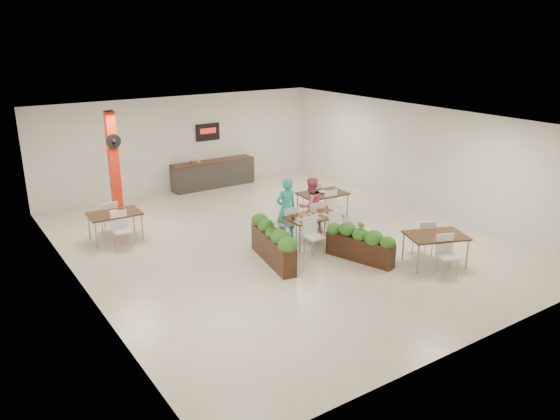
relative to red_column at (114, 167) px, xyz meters
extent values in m
plane|color=beige|center=(3.00, -3.79, -1.64)|extent=(12.00, 12.00, 0.00)
cube|color=white|center=(3.00, 2.21, -0.04)|extent=(10.00, 0.10, 3.20)
cube|color=white|center=(3.00, -9.79, -0.04)|extent=(10.00, 0.10, 3.20)
cube|color=white|center=(-2.00, -3.79, -0.04)|extent=(0.10, 12.00, 3.20)
cube|color=white|center=(8.00, -3.79, -0.04)|extent=(0.10, 12.00, 3.20)
cube|color=white|center=(3.00, -3.79, 1.56)|extent=(10.00, 12.00, 0.04)
cube|color=red|center=(0.00, 0.01, -0.04)|extent=(0.25, 0.25, 3.20)
cylinder|color=black|center=(0.00, -0.17, 0.76)|extent=(0.40, 0.06, 0.40)
sphere|color=black|center=(0.00, -0.21, 0.76)|extent=(0.12, 0.12, 0.12)
cube|color=#2E2B29|center=(4.00, 1.86, -1.19)|extent=(3.00, 0.60, 0.90)
cube|color=black|center=(4.00, 1.86, -0.72)|extent=(3.00, 0.62, 0.04)
cube|color=black|center=(4.00, 2.17, 0.26)|extent=(0.90, 0.04, 0.60)
cube|color=red|center=(4.00, 2.14, 0.31)|extent=(0.60, 0.02, 0.18)
imported|color=#9D361A|center=(3.20, 1.86, -0.61)|extent=(0.09, 0.09, 0.19)
imported|color=gold|center=(3.45, 1.86, -0.62)|extent=(0.13, 0.13, 0.17)
cube|color=black|center=(3.67, -4.39, -0.91)|extent=(1.42, 0.84, 0.04)
cylinder|color=gray|center=(3.02, -4.71, -1.29)|extent=(0.04, 0.04, 0.71)
cylinder|color=gray|center=(4.30, -4.75, -1.29)|extent=(0.04, 0.04, 0.71)
cylinder|color=gray|center=(3.04, -4.03, -1.29)|extent=(0.04, 0.04, 0.71)
cylinder|color=gray|center=(4.32, -4.07, -1.29)|extent=(0.04, 0.04, 0.71)
cube|color=white|center=(3.28, -3.78, -1.19)|extent=(0.43, 0.43, 0.05)
cube|color=white|center=(3.28, -3.97, -0.94)|extent=(0.42, 0.05, 0.45)
cylinder|color=gray|center=(3.46, -3.62, -1.43)|extent=(0.02, 0.02, 0.43)
cylinder|color=gray|center=(3.12, -3.61, -1.43)|extent=(0.02, 0.02, 0.43)
cylinder|color=gray|center=(3.45, -3.96, -1.43)|extent=(0.02, 0.02, 0.43)
cylinder|color=gray|center=(3.11, -3.95, -1.43)|extent=(0.02, 0.02, 0.43)
cube|color=white|center=(4.08, -3.80, -1.19)|extent=(0.43, 0.43, 0.05)
cube|color=white|center=(4.08, -3.99, -0.94)|extent=(0.42, 0.05, 0.45)
cylinder|color=gray|center=(4.26, -3.64, -1.43)|extent=(0.02, 0.02, 0.43)
cylinder|color=gray|center=(3.92, -3.63, -1.43)|extent=(0.02, 0.02, 0.43)
cylinder|color=gray|center=(4.25, -3.98, -1.43)|extent=(0.02, 0.02, 0.43)
cylinder|color=gray|center=(3.91, -3.97, -1.43)|extent=(0.02, 0.02, 0.43)
cube|color=white|center=(3.25, -4.98, -1.19)|extent=(0.43, 0.43, 0.05)
cube|color=white|center=(3.26, -4.79, -0.94)|extent=(0.42, 0.05, 0.45)
cylinder|color=gray|center=(3.08, -5.15, -1.43)|extent=(0.02, 0.02, 0.43)
cylinder|color=gray|center=(3.42, -5.15, -1.43)|extent=(0.02, 0.02, 0.43)
cylinder|color=gray|center=(3.09, -4.81, -1.43)|extent=(0.02, 0.02, 0.43)
cylinder|color=gray|center=(3.43, -4.82, -1.43)|extent=(0.02, 0.02, 0.43)
cube|color=white|center=(4.05, -5.00, -1.19)|extent=(0.43, 0.43, 0.05)
cube|color=white|center=(4.06, -4.81, -0.94)|extent=(0.42, 0.05, 0.45)
cylinder|color=gray|center=(3.88, -5.17, -1.43)|extent=(0.02, 0.02, 0.43)
cylinder|color=gray|center=(4.22, -5.18, -1.43)|extent=(0.02, 0.02, 0.43)
cylinder|color=gray|center=(3.89, -4.83, -1.43)|extent=(0.02, 0.02, 0.43)
cylinder|color=gray|center=(4.23, -4.84, -1.43)|extent=(0.02, 0.02, 0.43)
cube|color=white|center=(3.32, -4.48, -0.89)|extent=(0.31, 0.31, 0.01)
ellipsoid|color=#9D4527|center=(3.32, -4.48, -0.81)|extent=(0.22, 0.22, 0.13)
cube|color=white|center=(3.77, -4.27, -0.89)|extent=(0.27, 0.27, 0.01)
ellipsoid|color=gold|center=(3.77, -4.27, -0.82)|extent=(0.18, 0.18, 0.11)
cube|color=white|center=(4.06, -4.52, -0.89)|extent=(0.27, 0.27, 0.01)
ellipsoid|color=#48190E|center=(4.06, -4.52, -0.83)|extent=(0.16, 0.16, 0.10)
cube|color=white|center=(3.61, -4.57, -0.89)|extent=(0.18, 0.18, 0.01)
ellipsoid|color=white|center=(3.61, -4.57, -0.84)|extent=(0.12, 0.12, 0.07)
cylinder|color=orange|center=(4.22, -4.26, -0.82)|extent=(0.07, 0.07, 0.15)
imported|color=brown|center=(3.12, -4.28, -0.84)|extent=(0.12, 0.12, 0.10)
imported|color=#29B5A5|center=(3.27, -3.74, -0.81)|extent=(0.62, 0.41, 1.67)
imported|color=#E0637A|center=(4.07, -3.74, -0.87)|extent=(0.77, 0.61, 1.56)
cube|color=black|center=(2.14, -4.84, -1.30)|extent=(0.72, 2.07, 0.68)
ellipsoid|color=#175119|center=(1.97, -5.69, -0.84)|extent=(0.40, 0.40, 0.32)
ellipsoid|color=#175119|center=(2.06, -5.27, -0.84)|extent=(0.40, 0.40, 0.32)
ellipsoid|color=#175119|center=(2.14, -4.84, -0.84)|extent=(0.40, 0.40, 0.32)
ellipsoid|color=#175119|center=(2.22, -4.41, -0.84)|extent=(0.40, 0.40, 0.32)
ellipsoid|color=#175119|center=(2.30, -3.99, -0.84)|extent=(0.40, 0.40, 0.32)
imported|color=#175119|center=(2.14, -4.84, -0.74)|extent=(0.40, 0.34, 0.44)
cube|color=black|center=(3.91, -5.92, -1.35)|extent=(0.81, 1.76, 0.59)
ellipsoid|color=#175119|center=(4.13, -6.62, -0.94)|extent=(0.40, 0.40, 0.32)
ellipsoid|color=#175119|center=(4.02, -6.27, -0.94)|extent=(0.40, 0.40, 0.32)
ellipsoid|color=#175119|center=(3.91, -5.92, -0.94)|extent=(0.40, 0.40, 0.32)
ellipsoid|color=#175119|center=(3.80, -5.58, -0.94)|extent=(0.40, 0.40, 0.32)
ellipsoid|color=#175119|center=(3.69, -5.23, -0.94)|extent=(0.40, 0.40, 0.32)
imported|color=#175119|center=(3.91, -5.92, -0.87)|extent=(0.21, 0.21, 0.38)
cube|color=black|center=(-0.51, -1.32, -0.91)|extent=(1.34, 0.92, 0.04)
cylinder|color=gray|center=(-1.11, -1.68, -1.29)|extent=(0.04, 0.04, 0.71)
cylinder|color=gray|center=(0.07, -1.72, -1.29)|extent=(0.04, 0.04, 0.71)
cylinder|color=gray|center=(-1.09, -0.92, -1.29)|extent=(0.04, 0.04, 0.71)
cylinder|color=gray|center=(0.10, -0.97, -1.29)|extent=(0.04, 0.04, 0.71)
cube|color=white|center=(-0.48, -0.72, -1.19)|extent=(0.44, 0.44, 0.05)
cube|color=white|center=(-0.49, -0.91, -0.94)|extent=(0.42, 0.06, 0.45)
cylinder|color=gray|center=(-0.31, -0.56, -1.43)|extent=(0.02, 0.02, 0.43)
cylinder|color=gray|center=(-0.65, -0.55, -1.43)|extent=(0.02, 0.02, 0.43)
cylinder|color=gray|center=(-0.32, -0.90, -1.43)|extent=(0.02, 0.02, 0.43)
cylinder|color=gray|center=(-0.66, -0.89, -1.43)|extent=(0.02, 0.02, 0.43)
cube|color=white|center=(-0.53, -1.92, -1.19)|extent=(0.44, 0.44, 0.05)
cube|color=white|center=(-0.52, -1.73, -0.94)|extent=(0.42, 0.06, 0.45)
cylinder|color=gray|center=(-0.71, -2.09, -1.43)|extent=(0.02, 0.02, 0.43)
cylinder|color=gray|center=(-0.37, -2.10, -1.43)|extent=(0.02, 0.02, 0.43)
cylinder|color=gray|center=(-0.69, -1.75, -1.43)|extent=(0.02, 0.02, 0.43)
cylinder|color=gray|center=(-0.35, -1.76, -1.43)|extent=(0.02, 0.02, 0.43)
imported|color=white|center=(-0.51, -1.32, -0.87)|extent=(0.22, 0.22, 0.05)
cube|color=black|center=(5.15, -2.88, -0.91)|extent=(1.42, 1.00, 0.04)
cylinder|color=gray|center=(4.50, -3.23, -1.29)|extent=(0.04, 0.04, 0.71)
cylinder|color=gray|center=(5.74, -3.32, -1.29)|extent=(0.04, 0.04, 0.71)
cylinder|color=gray|center=(4.56, -2.45, -1.29)|extent=(0.04, 0.04, 0.71)
cylinder|color=gray|center=(5.80, -2.53, -1.29)|extent=(0.04, 0.04, 0.71)
cube|color=white|center=(5.19, -2.29, -1.19)|extent=(0.45, 0.45, 0.05)
cube|color=white|center=(5.18, -2.47, -0.94)|extent=(0.42, 0.07, 0.45)
cylinder|color=gray|center=(5.37, -2.13, -1.43)|extent=(0.02, 0.02, 0.43)
cylinder|color=gray|center=(5.03, -2.10, -1.43)|extent=(0.02, 0.02, 0.43)
cylinder|color=gray|center=(5.35, -2.47, -1.43)|extent=(0.02, 0.02, 0.43)
cylinder|color=gray|center=(5.01, -2.44, -1.43)|extent=(0.02, 0.02, 0.43)
cube|color=white|center=(5.11, -3.48, -1.19)|extent=(0.45, 0.45, 0.05)
cube|color=white|center=(5.12, -3.29, -0.94)|extent=(0.42, 0.07, 0.45)
cylinder|color=gray|center=(4.93, -3.64, -1.43)|extent=(0.02, 0.02, 0.43)
cylinder|color=gray|center=(5.27, -3.66, -1.43)|extent=(0.02, 0.02, 0.43)
cylinder|color=gray|center=(4.95, -3.30, -1.43)|extent=(0.02, 0.02, 0.43)
cylinder|color=gray|center=(5.29, -3.32, -1.43)|extent=(0.02, 0.02, 0.43)
imported|color=white|center=(5.15, -2.88, -0.87)|extent=(0.22, 0.22, 0.05)
cube|color=black|center=(5.23, -7.07, -0.91)|extent=(1.59, 1.33, 0.04)
cylinder|color=gray|center=(4.51, -7.21, -1.29)|extent=(0.04, 0.04, 0.71)
cylinder|color=gray|center=(5.66, -7.65, -1.29)|extent=(0.04, 0.04, 0.71)
cylinder|color=gray|center=(4.79, -6.48, -1.29)|extent=(0.04, 0.04, 0.71)
cylinder|color=gray|center=(5.94, -6.92, -1.29)|extent=(0.04, 0.04, 0.71)
cube|color=white|center=(5.44, -6.51, -1.19)|extent=(0.54, 0.54, 0.05)
cube|color=white|center=(5.38, -6.68, -0.94)|extent=(0.41, 0.19, 0.45)
cylinder|color=gray|center=(5.66, -6.41, -1.43)|extent=(0.02, 0.02, 0.43)
cylinder|color=gray|center=(5.35, -6.29, -1.43)|extent=(0.02, 0.02, 0.43)
cylinder|color=gray|center=(5.54, -6.73, -1.43)|extent=(0.02, 0.02, 0.43)
cylinder|color=gray|center=(5.22, -6.60, -1.43)|extent=(0.02, 0.02, 0.43)
cube|color=white|center=(5.01, -7.63, -1.19)|extent=(0.54, 0.54, 0.05)
cube|color=white|center=(5.08, -7.45, -0.94)|extent=(0.41, 0.19, 0.45)
cylinder|color=gray|center=(4.79, -7.72, -1.43)|extent=(0.02, 0.02, 0.43)
cylinder|color=gray|center=(5.11, -7.85, -1.43)|extent=(0.02, 0.02, 0.43)
cylinder|color=gray|center=(4.92, -7.41, -1.43)|extent=(0.02, 0.02, 0.43)
cylinder|color=gray|center=(5.23, -7.53, -1.43)|extent=(0.02, 0.02, 0.43)
camera|label=1|loc=(-4.39, -14.91, 3.65)|focal=35.00mm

